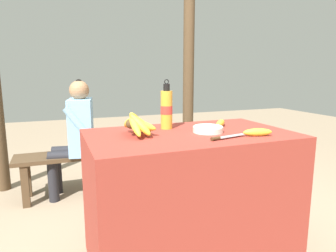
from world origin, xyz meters
The scene contains 11 objects.
market_counter centered at (0.00, 0.00, 0.40)m, with size 1.19×0.71×0.80m.
banana_bunch_ripe centered at (-0.31, 0.03, 0.87)m, with size 0.17×0.29×0.15m.
serving_bowl centered at (0.10, -0.02, 0.82)m, with size 0.18×0.18×0.04m.
water_bottle centered at (-0.08, 0.17, 0.92)m, with size 0.07×0.07×0.31m.
loose_banana_front centered at (0.31, -0.21, 0.82)m, with size 0.17×0.08×0.04m.
loose_banana_side centered at (0.27, 0.11, 0.82)m, with size 0.15×0.16×0.04m.
knife centered at (0.09, -0.21, 0.81)m, with size 0.23×0.07×0.02m.
wooden_bench centered at (-0.25, 1.26, 0.34)m, with size 1.72×0.32×0.40m.
seated_vendor centered at (-0.56, 1.24, 0.62)m, with size 0.44×0.42×1.08m.
banana_bunch_green centered at (0.26, 1.26, 0.47)m, with size 0.18×0.25×0.13m.
support_post_far centered at (0.75, 1.66, 1.29)m, with size 0.13×0.13×2.58m.
Camera 1 is at (-0.74, -1.55, 1.15)m, focal length 32.00 mm.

